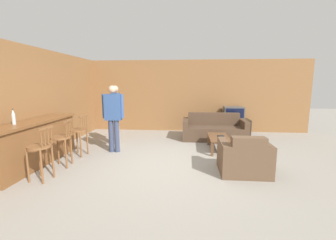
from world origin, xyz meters
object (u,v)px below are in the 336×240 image
object	(u,v)px
bar_chair_far	(79,133)
bottle	(14,117)
bar_chair_near	(40,151)
tv	(233,113)
coffee_table	(219,139)
book_on_table	(221,136)
person_by_counter	(113,115)
couch_far	(214,130)
tv_unit	(233,126)
bar_chair_mid	(62,141)
armchair_near	(244,159)
person_by_window	(116,112)

from	to	relation	value
bar_chair_far	bottle	distance (m)	1.44
bar_chair_near	tv	distance (m)	6.01
bar_chair_near	coffee_table	distance (m)	4.10
book_on_table	person_by_counter	xyz separation A→B (m)	(-2.77, -0.39, 0.59)
couch_far	book_on_table	bearing A→B (deg)	-88.00
tv_unit	book_on_table	distance (m)	2.19
bar_chair_mid	armchair_near	size ratio (longest dim) A/B	1.07
armchair_near	bottle	size ratio (longest dim) A/B	3.04
person_by_counter	person_by_window	bearing A→B (deg)	102.63
armchair_near	tv_unit	size ratio (longest dim) A/B	0.82
bar_chair_far	armchair_near	world-z (taller)	bar_chair_far
tv_unit	bar_chair_near	bearing A→B (deg)	-134.70
bar_chair_near	tv_unit	distance (m)	6.02
bar_chair_far	couch_far	bearing A→B (deg)	29.27
book_on_table	bar_chair_mid	bearing A→B (deg)	-156.91
bar_chair_near	book_on_table	xyz separation A→B (m)	(3.52, 2.21, -0.18)
bar_chair_mid	tv	size ratio (longest dim) A/B	1.49
couch_far	bottle	xyz separation A→B (m)	(-4.19, -3.08, 0.81)
bottle	person_by_window	size ratio (longest dim) A/B	0.18
bar_chair_far	bottle	world-z (taller)	bottle
bar_chair_far	bottle	bearing A→B (deg)	-122.28
bottle	coffee_table	bearing A→B (deg)	23.97
bar_chair_near	bar_chair_far	world-z (taller)	same
tv	bar_chair_mid	bearing A→B (deg)	-139.87
bottle	book_on_table	xyz separation A→B (m)	(4.23, 1.88, -0.73)
couch_far	armchair_near	bearing A→B (deg)	-84.28
coffee_table	person_by_counter	distance (m)	2.81
tv	person_by_counter	world-z (taller)	person_by_counter
tv_unit	tv	bearing A→B (deg)	-90.00
bar_chair_near	tv_unit	world-z (taller)	bar_chair_near
bar_chair_far	coffee_table	xyz separation A→B (m)	(3.46, 0.73, -0.24)
bar_chair_near	person_by_window	bearing A→B (deg)	76.13
bar_chair_mid	person_by_counter	size ratio (longest dim) A/B	0.59
tv_unit	couch_far	bearing A→B (deg)	-130.65
bar_chair_mid	book_on_table	size ratio (longest dim) A/B	5.50
bar_chair_mid	coffee_table	xyz separation A→B (m)	(3.46, 1.47, -0.24)
couch_far	tv	distance (m)	1.23
bar_chair_mid	bar_chair_far	xyz separation A→B (m)	(-0.00, 0.74, 0.00)
bar_chair_near	tv	size ratio (longest dim) A/B	1.49
bar_chair_mid	book_on_table	bearing A→B (deg)	23.09
armchair_near	tv_unit	bearing A→B (deg)	82.49
tv	book_on_table	xyz separation A→B (m)	(-0.71, -2.06, -0.35)
bar_chair_mid	person_by_window	bearing A→B (deg)	70.91
tv	book_on_table	bearing A→B (deg)	-108.95
armchair_near	coffee_table	distance (m)	1.54
bottle	tv_unit	bearing A→B (deg)	38.64
bar_chair_far	couch_far	world-z (taller)	bar_chair_far
tv	person_by_window	xyz separation A→B (m)	(-3.62, -1.81, 0.23)
book_on_table	bar_chair_near	bearing A→B (deg)	-147.91
bar_chair_far	person_by_counter	size ratio (longest dim) A/B	0.59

